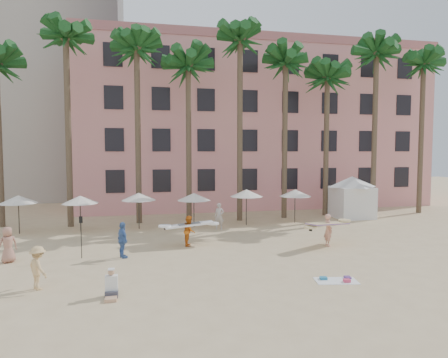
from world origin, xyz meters
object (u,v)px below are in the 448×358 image
cabana (352,193)px  carrier_white (189,230)px  pink_hotel (250,130)px  carrier_yellow (328,228)px

cabana → carrier_white: bearing=-153.8°
pink_hotel → carrier_yellow: (-1.02, -21.14, -6.93)m
pink_hotel → cabana: pink_hotel is taller
carrier_white → pink_hotel: bearing=64.9°
pink_hotel → carrier_white: bearing=-115.1°
carrier_yellow → carrier_white: 8.24m
cabana → carrier_yellow: bearing=-126.3°
carrier_yellow → cabana: bearing=53.7°
cabana → carrier_white: (-14.70, -7.24, -1.11)m
carrier_white → carrier_yellow: bearing=-12.8°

